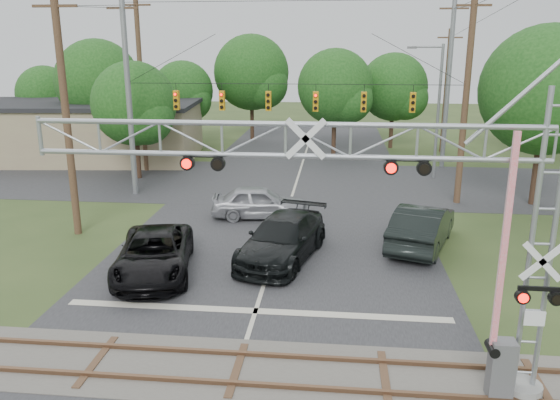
# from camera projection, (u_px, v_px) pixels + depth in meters

# --- Properties ---
(road_main) EXTENTS (14.00, 90.00, 0.02)m
(road_main) POSITION_uv_depth(u_px,v_px,m) (271.00, 261.00, 22.61)
(road_main) COLOR #27282A
(road_main) RESTS_ON ground
(road_cross) EXTENTS (90.00, 12.00, 0.02)m
(road_cross) POSITION_uv_depth(u_px,v_px,m) (296.00, 182.00, 36.02)
(road_cross) COLOR #27282A
(road_cross) RESTS_ON ground
(railroad_track) EXTENTS (90.00, 3.20, 0.17)m
(railroad_track) POSITION_uv_depth(u_px,v_px,m) (237.00, 370.00, 14.94)
(railroad_track) COLOR #4F4A44
(railroad_track) RESTS_ON ground
(crossing_gantry) EXTENTS (12.71, 0.99, 7.74)m
(crossing_gantry) POSITION_uv_depth(u_px,v_px,m) (385.00, 209.00, 12.93)
(crossing_gantry) COLOR gray
(crossing_gantry) RESTS_ON ground
(traffic_signal_span) EXTENTS (19.34, 0.36, 11.50)m
(traffic_signal_span) POSITION_uv_depth(u_px,v_px,m) (308.00, 100.00, 30.57)
(traffic_signal_span) COLOR gray
(traffic_signal_span) RESTS_ON ground
(pickup_black) EXTENTS (3.88, 6.37, 1.65)m
(pickup_black) POSITION_uv_depth(u_px,v_px,m) (154.00, 254.00, 21.19)
(pickup_black) COLOR black
(pickup_black) RESTS_ON ground
(car_dark) EXTENTS (3.93, 6.60, 1.79)m
(car_dark) POSITION_uv_depth(u_px,v_px,m) (283.00, 239.00, 22.67)
(car_dark) COLOR black
(car_dark) RESTS_ON ground
(sedan_silver) EXTENTS (5.12, 2.53, 1.68)m
(sedan_silver) POSITION_uv_depth(u_px,v_px,m) (260.00, 202.00, 28.30)
(sedan_silver) COLOR gray
(sedan_silver) RESTS_ON ground
(suv_dark) EXTENTS (3.80, 6.12, 1.90)m
(suv_dark) POSITION_uv_depth(u_px,v_px,m) (422.00, 226.00, 24.10)
(suv_dark) COLOR black
(suv_dark) RESTS_ON ground
(commercial_building) EXTENTS (19.99, 11.61, 4.47)m
(commercial_building) POSITION_uv_depth(u_px,v_px,m) (76.00, 130.00, 43.42)
(commercial_building) COLOR #8E7A5E
(commercial_building) RESTS_ON ground
(streetlight) EXTENTS (2.35, 0.25, 8.83)m
(streetlight) POSITION_uv_depth(u_px,v_px,m) (436.00, 105.00, 35.91)
(streetlight) COLOR gray
(streetlight) RESTS_ON ground
(utility_poles) EXTENTS (24.57, 29.93, 12.46)m
(utility_poles) POSITION_uv_depth(u_px,v_px,m) (335.00, 95.00, 32.31)
(utility_poles) COLOR #483021
(utility_poles) RESTS_ON ground
(treeline) EXTENTS (50.66, 27.60, 9.88)m
(treeline) POSITION_uv_depth(u_px,v_px,m) (329.00, 85.00, 43.19)
(treeline) COLOR #362418
(treeline) RESTS_ON ground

